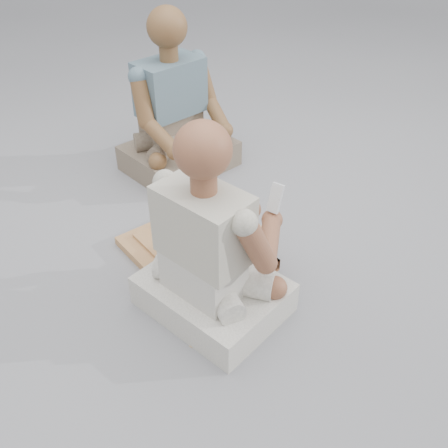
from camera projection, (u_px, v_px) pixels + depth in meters
ground at (250, 291)px, 2.19m from camera, size 60.00×60.00×0.00m
carved_panel at (192, 237)px, 2.46m from camera, size 0.63×0.43×0.04m
tool_tray at (213, 271)px, 2.20m from camera, size 0.51×0.42×0.06m
chisel_0 at (233, 265)px, 2.21m from camera, size 0.22×0.08×0.02m
chisel_1 at (250, 266)px, 2.21m from camera, size 0.15×0.19×0.02m
chisel_2 at (214, 266)px, 2.20m from camera, size 0.14×0.19×0.02m
chisel_3 at (250, 272)px, 2.18m from camera, size 0.12×0.20×0.02m
chisel_4 at (238, 270)px, 2.19m from camera, size 0.22×0.02×0.02m
chisel_5 at (257, 276)px, 2.16m from camera, size 0.10×0.21×0.02m
chisel_6 at (213, 259)px, 2.25m from camera, size 0.20×0.13×0.02m
chisel_7 at (232, 287)px, 2.09m from camera, size 0.16×0.18×0.02m
chisel_8 at (224, 243)px, 2.34m from camera, size 0.22×0.08×0.02m
chisel_9 at (219, 257)px, 2.25m from camera, size 0.14×0.19×0.02m
chisel_10 at (234, 252)px, 2.28m from camera, size 0.15×0.18×0.02m
wood_chip_0 at (230, 229)px, 2.54m from camera, size 0.02×0.02×0.00m
wood_chip_1 at (180, 298)px, 2.15m from camera, size 0.02×0.02×0.00m
wood_chip_2 at (199, 258)px, 2.36m from camera, size 0.02×0.02×0.00m
wood_chip_3 at (200, 258)px, 2.36m from camera, size 0.02×0.02×0.00m
wood_chip_4 at (223, 226)px, 2.56m from camera, size 0.02×0.02×0.00m
wood_chip_5 at (192, 345)px, 1.94m from camera, size 0.02×0.02×0.00m
wood_chip_6 at (142, 278)px, 2.25m from camera, size 0.02×0.02×0.00m
wood_chip_7 at (248, 239)px, 2.48m from camera, size 0.02×0.02×0.00m
wood_chip_8 at (145, 300)px, 2.14m from camera, size 0.02×0.02×0.00m
wood_chip_9 at (219, 260)px, 2.35m from camera, size 0.02×0.02×0.00m
craftsman at (212, 254)px, 1.94m from camera, size 0.62×0.63×0.86m
companion at (176, 119)px, 2.87m from camera, size 0.63×0.53×0.92m
mobile_phone at (275, 198)px, 2.02m from camera, size 0.07×0.06×0.12m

